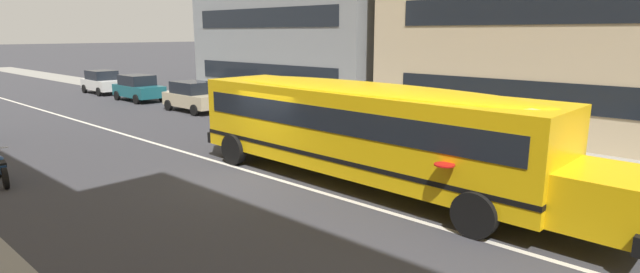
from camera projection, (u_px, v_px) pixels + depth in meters
The scene contains 8 objects.
ground_plane at pixel (263, 175), 14.84m from camera, with size 400.00×400.00×0.00m, color #38383D.
sidewalk_far at pixel (410, 134), 20.84m from camera, with size 120.00×3.00×0.01m, color gray.
lane_centreline at pixel (263, 175), 14.84m from camera, with size 110.00×0.16×0.01m, color silver.
school_bus at pixel (365, 125), 13.57m from camera, with size 13.08×3.26×2.91m.
parked_car_beige_by_entrance at pixel (194, 96), 26.76m from camera, with size 3.91×1.91×1.64m.
parked_car_teal_near_corner at pixel (138, 88), 30.91m from camera, with size 3.92×1.91×1.64m.
parked_car_white_beside_sign at pixel (103, 82), 34.65m from camera, with size 3.95×1.98×1.64m.
motorcycle_near_kerb at pixel (2, 169), 13.99m from camera, with size 1.99×0.56×0.94m.
Camera 1 is at (10.94, -9.32, 4.27)m, focal length 27.26 mm.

